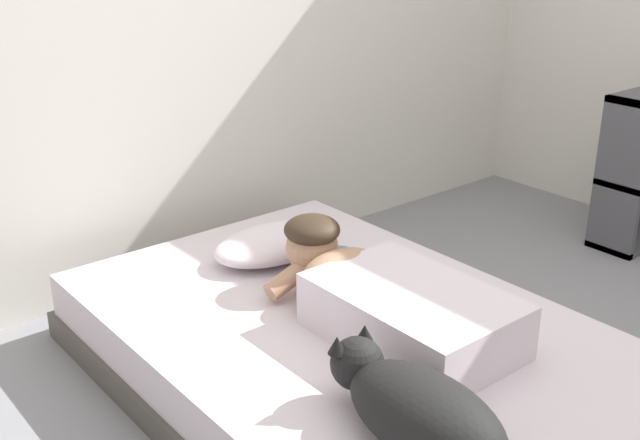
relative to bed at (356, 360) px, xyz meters
name	(u,v)px	position (x,y,z in m)	size (l,w,h in m)	color
ground_plane	(512,429)	(0.26, -0.46, -0.13)	(11.93, 11.93, 0.00)	gray
bed	(356,360)	(0.00, 0.00, 0.00)	(1.32, 2.08, 0.27)	#4C4742
pillow	(275,243)	(0.12, 0.61, 0.19)	(0.52, 0.32, 0.11)	silver
person_lying	(382,295)	(0.07, -0.05, 0.24)	(0.43, 0.92, 0.27)	silver
dog	(416,408)	(-0.29, -0.54, 0.24)	(0.26, 0.57, 0.21)	black
coffee_cup	(340,259)	(0.24, 0.36, 0.17)	(0.12, 0.09, 0.07)	teal
cell_phone	(365,305)	(0.11, 0.08, 0.14)	(0.07, 0.14, 0.01)	black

